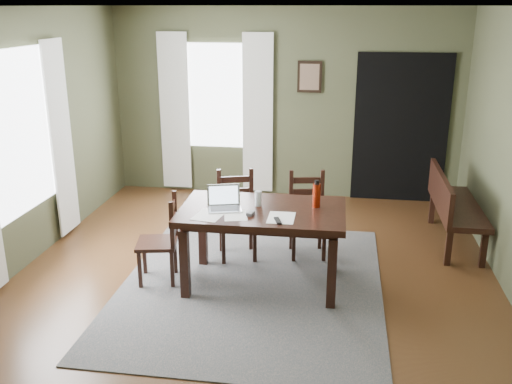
% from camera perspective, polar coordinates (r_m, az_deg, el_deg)
% --- Properties ---
extents(ground, '(5.00, 6.00, 0.01)m').
position_cam_1_polar(ground, '(5.87, -0.45, -9.34)').
color(ground, '#492C16').
extents(room_shell, '(5.02, 6.02, 2.71)m').
position_cam_1_polar(room_shell, '(5.28, -0.50, 8.33)').
color(room_shell, '#464A30').
rests_on(room_shell, ground).
extents(rug, '(2.60, 3.20, 0.01)m').
position_cam_1_polar(rug, '(5.86, -0.45, -9.25)').
color(rug, '#484848').
rests_on(rug, ground).
extents(dining_table, '(1.62, 0.98, 0.80)m').
position_cam_1_polar(dining_table, '(5.59, 0.64, -2.65)').
color(dining_table, black).
rests_on(dining_table, rug).
extents(chair_end, '(0.47, 0.46, 0.90)m').
position_cam_1_polar(chair_end, '(5.85, -9.41, -4.80)').
color(chair_end, black).
rests_on(chair_end, rug).
extents(chair_back_left, '(0.53, 0.53, 0.97)m').
position_cam_1_polar(chair_back_left, '(6.35, -1.93, -2.39)').
color(chair_back_left, black).
rests_on(chair_back_left, rug).
extents(chair_back_right, '(0.48, 0.48, 0.94)m').
position_cam_1_polar(chair_back_right, '(6.41, 5.15, -2.35)').
color(chair_back_right, black).
rests_on(chair_back_right, rug).
extents(bench, '(0.48, 1.50, 0.84)m').
position_cam_1_polar(bench, '(7.06, 18.96, -1.01)').
color(bench, black).
rests_on(bench, ground).
extents(laptop, '(0.38, 0.33, 0.22)m').
position_cam_1_polar(laptop, '(5.57, -3.21, -1.07)').
color(laptop, '#B7B7BC').
rests_on(laptop, dining_table).
extents(computer_mouse, '(0.07, 0.11, 0.03)m').
position_cam_1_polar(computer_mouse, '(5.39, -0.56, -2.15)').
color(computer_mouse, '#3F3F42').
rests_on(computer_mouse, dining_table).
extents(tv_remote, '(0.09, 0.17, 0.02)m').
position_cam_1_polar(tv_remote, '(5.24, 2.19, -2.88)').
color(tv_remote, black).
rests_on(tv_remote, dining_table).
extents(drinking_glass, '(0.08, 0.08, 0.15)m').
position_cam_1_polar(drinking_glass, '(5.62, 0.22, -0.65)').
color(drinking_glass, silver).
rests_on(drinking_glass, dining_table).
extents(water_bottle, '(0.10, 0.10, 0.27)m').
position_cam_1_polar(water_bottle, '(5.60, 6.07, -0.28)').
color(water_bottle, '#98210B').
rests_on(water_bottle, dining_table).
extents(paper_a, '(0.30, 0.37, 0.00)m').
position_cam_1_polar(paper_a, '(5.40, -4.72, -2.33)').
color(paper_a, white).
rests_on(paper_a, dining_table).
extents(paper_b, '(0.25, 0.32, 0.00)m').
position_cam_1_polar(paper_b, '(5.33, 2.53, -2.59)').
color(paper_b, white).
rests_on(paper_b, dining_table).
extents(paper_e, '(0.27, 0.32, 0.00)m').
position_cam_1_polar(paper_e, '(5.38, -2.06, -2.39)').
color(paper_e, white).
rests_on(paper_e, dining_table).
extents(window_left, '(0.01, 1.30, 1.70)m').
position_cam_1_polar(window_left, '(6.40, -22.68, 5.46)').
color(window_left, white).
rests_on(window_left, ground).
extents(window_back, '(1.00, 0.01, 1.50)m').
position_cam_1_polar(window_back, '(8.40, -4.04, 9.55)').
color(window_back, white).
rests_on(window_back, ground).
extents(curtain_left_far, '(0.03, 0.48, 2.30)m').
position_cam_1_polar(curtain_left_far, '(7.13, -18.91, 5.01)').
color(curtain_left_far, silver).
rests_on(curtain_left_far, ground).
extents(curtain_back_left, '(0.44, 0.03, 2.30)m').
position_cam_1_polar(curtain_back_left, '(8.57, -8.13, 7.90)').
color(curtain_back_left, silver).
rests_on(curtain_back_left, ground).
extents(curtain_back_right, '(0.44, 0.03, 2.30)m').
position_cam_1_polar(curtain_back_right, '(8.30, 0.17, 7.74)').
color(curtain_back_right, silver).
rests_on(curtain_back_right, ground).
extents(framed_picture, '(0.34, 0.03, 0.44)m').
position_cam_1_polar(framed_picture, '(8.17, 5.38, 11.40)').
color(framed_picture, black).
rests_on(framed_picture, ground).
extents(doorway_back, '(1.30, 0.03, 2.10)m').
position_cam_1_polar(doorway_back, '(8.31, 14.26, 6.14)').
color(doorway_back, black).
rests_on(doorway_back, ground).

